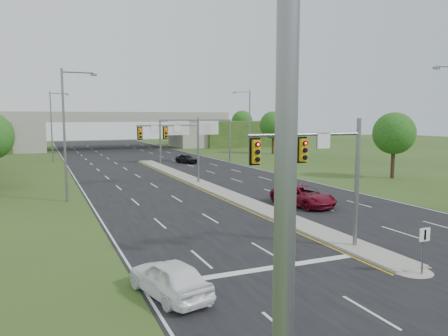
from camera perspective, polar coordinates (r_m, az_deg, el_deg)
name	(u,v)px	position (r m, az deg, el deg)	size (l,w,h in m)	color
ground	(355,248)	(25.03, 16.69, -9.99)	(240.00, 240.00, 0.00)	#294719
road	(172,173)	(55.99, -6.83, -0.59)	(24.00, 160.00, 0.02)	black
median	(205,185)	(44.69, -2.50, -2.28)	(2.00, 54.00, 0.16)	gray
median_nose	(413,270)	(22.24, 23.44, -12.13)	(2.00, 2.00, 0.16)	gray
lane_markings	(182,179)	(50.04, -5.53, -1.42)	(23.72, 160.00, 0.01)	gold
signal_mast_near	(323,163)	(22.68, 12.81, 0.60)	(6.62, 0.60, 7.00)	slate
signal_mast_far	(178,140)	(45.30, -6.07, 3.70)	(6.62, 0.60, 7.00)	slate
keep_right_sign	(424,243)	(21.50, 24.65, -8.89)	(0.60, 0.13, 2.20)	slate
sign_gantry	(195,129)	(67.06, -3.78, 5.12)	(11.58, 0.44, 6.67)	slate
overpass	(114,133)	(99.61, -14.17, 4.47)	(80.00, 14.00, 8.10)	gray
lightpole_l_near	(304,222)	(4.12, 10.38, -6.96)	(2.85, 0.25, 11.00)	slate
lightpole_l_mid	(67,129)	(38.40, -19.86, 4.86)	(2.85, 0.25, 11.00)	slate
lightpole_l_far	(53,123)	(73.37, -21.47, 5.48)	(2.85, 0.25, 11.00)	slate
lightpole_r_far	(248,123)	(65.06, 3.20, 5.84)	(2.85, 0.25, 11.00)	slate
tree_r_near	(394,133)	(53.67, 21.33, 4.22)	(4.80, 4.80, 7.60)	#382316
tree_r_mid	(273,125)	(84.28, 6.44, 5.60)	(5.20, 5.20, 8.12)	#382316
tree_back_c	(196,123)	(119.09, -3.74, 5.94)	(5.60, 5.60, 8.32)	#382316
tree_back_d	(242,121)	(124.43, 2.38, 6.13)	(6.00, 6.00, 8.85)	#382316
car_white	(169,278)	(17.85, -7.15, -14.03)	(1.76, 4.37, 1.49)	white
car_far_a	(303,196)	(35.31, 10.31, -3.61)	(2.64, 5.73, 1.59)	maroon
car_far_c	(187,159)	(66.77, -4.92, 1.21)	(1.63, 4.06, 1.38)	black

